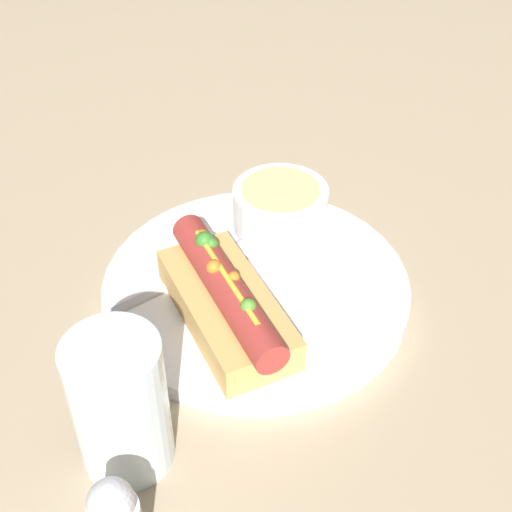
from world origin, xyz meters
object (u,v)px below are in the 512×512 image
object	(u,v)px
hot_dog	(226,301)
spoon	(223,259)
soup_bowl	(280,206)
drinking_glass	(120,405)

from	to	relation	value
hot_dog	spoon	xyz separation A→B (m)	(-0.06, 0.06, -0.02)
soup_bowl	drinking_glass	distance (m)	0.29
hot_dog	soup_bowl	distance (m)	0.14
drinking_glass	spoon	bearing A→B (deg)	113.15
soup_bowl	hot_dog	bearing A→B (deg)	-69.54
drinking_glass	hot_dog	bearing A→B (deg)	101.36
hot_dog	soup_bowl	size ratio (longest dim) A/B	1.86
soup_bowl	spoon	distance (m)	0.08
spoon	drinking_glass	world-z (taller)	drinking_glass
hot_dog	drinking_glass	size ratio (longest dim) A/B	1.49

